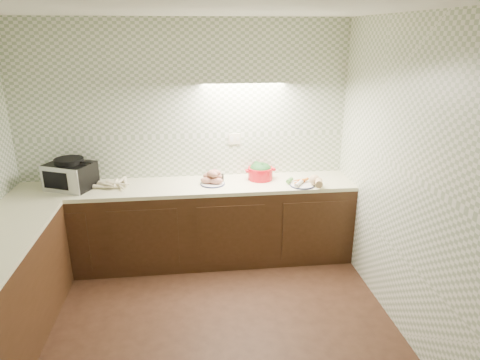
{
  "coord_description": "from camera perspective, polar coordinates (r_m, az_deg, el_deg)",
  "views": [
    {
      "loc": [
        0.06,
        -2.84,
        2.45
      ],
      "look_at": [
        0.55,
        1.25,
        1.02
      ],
      "focal_mm": 32.0,
      "sensor_mm": 36.0,
      "label": 1
    }
  ],
  "objects": [
    {
      "name": "toaster_oven",
      "position": [
        4.77,
        -21.69,
        0.69
      ],
      "size": [
        0.56,
        0.5,
        0.32
      ],
      "rotation": [
        0.0,
        0.0,
        -0.43
      ],
      "color": "black",
      "rests_on": "counter"
    },
    {
      "name": "parsnip_pile",
      "position": [
        4.69,
        -15.94,
        -0.54
      ],
      "size": [
        0.38,
        0.4,
        0.07
      ],
      "color": "#FBEBC7",
      "rests_on": "counter"
    },
    {
      "name": "room",
      "position": [
        2.96,
        -7.77,
        2.84
      ],
      "size": [
        3.6,
        3.6,
        2.6
      ],
      "color": "black",
      "rests_on": "ground"
    },
    {
      "name": "dutch_oven",
      "position": [
        4.73,
        2.74,
        1.17
      ],
      "size": [
        0.34,
        0.3,
        0.19
      ],
      "rotation": [
        0.0,
        0.0,
        0.09
      ],
      "color": "red",
      "rests_on": "counter"
    },
    {
      "name": "veg_plate",
      "position": [
        4.59,
        9.01,
        -0.23
      ],
      "size": [
        0.39,
        0.3,
        0.12
      ],
      "rotation": [
        0.0,
        0.0,
        -0.4
      ],
      "color": "#191D42",
      "rests_on": "counter"
    },
    {
      "name": "counter",
      "position": [
        4.12,
        -16.62,
        -10.8
      ],
      "size": [
        3.6,
        3.6,
        0.9
      ],
      "color": "black",
      "rests_on": "ground"
    },
    {
      "name": "onion_bowl",
      "position": [
        4.71,
        -3.2,
        0.53
      ],
      "size": [
        0.16,
        0.16,
        0.13
      ],
      "color": "black",
      "rests_on": "counter"
    },
    {
      "name": "sweet_potato_plate",
      "position": [
        4.59,
        -3.66,
        0.18
      ],
      "size": [
        0.27,
        0.26,
        0.16
      ],
      "rotation": [
        0.0,
        0.0,
        -0.22
      ],
      "color": "#191D42",
      "rests_on": "counter"
    }
  ]
}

